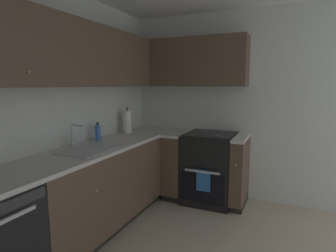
# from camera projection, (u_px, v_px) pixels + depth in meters

# --- Properties ---
(wall_back) EXTENTS (3.98, 0.05, 2.48)m
(wall_back) POSITION_uv_depth(u_px,v_px,m) (33.00, 117.00, 2.52)
(wall_back) COLOR silver
(wall_back) RESTS_ON ground_plane
(wall_right) EXTENTS (0.05, 3.30, 2.48)m
(wall_right) POSITION_uv_depth(u_px,v_px,m) (249.00, 107.00, 3.64)
(wall_right) COLOR silver
(wall_right) RESTS_ON ground_plane
(lower_cabinets_back) EXTENTS (1.79, 0.62, 0.86)m
(lower_cabinets_back) POSITION_uv_depth(u_px,v_px,m) (97.00, 190.00, 2.91)
(lower_cabinets_back) COLOR brown
(lower_cabinets_back) RESTS_ON ground_plane
(countertop_back) EXTENTS (3.00, 0.60, 0.03)m
(countertop_back) POSITION_uv_depth(u_px,v_px,m) (95.00, 149.00, 2.84)
(countertop_back) COLOR beige
(countertop_back) RESTS_ON lower_cabinets_back
(lower_cabinets_right) EXTENTS (0.62, 1.04, 0.86)m
(lower_cabinets_right) POSITION_uv_depth(u_px,v_px,m) (199.00, 168.00, 3.70)
(lower_cabinets_right) COLOR brown
(lower_cabinets_right) RESTS_ON ground_plane
(countertop_right) EXTENTS (0.60, 1.04, 0.03)m
(countertop_right) POSITION_uv_depth(u_px,v_px,m) (200.00, 135.00, 3.63)
(countertop_right) COLOR beige
(countertop_right) RESTS_ON lower_cabinets_right
(oven_range) EXTENTS (0.68, 0.62, 1.05)m
(oven_range) POSITION_uv_depth(u_px,v_px,m) (210.00, 167.00, 3.65)
(oven_range) COLOR black
(oven_range) RESTS_ON ground_plane
(upper_cabinets_back) EXTENTS (2.68, 0.34, 0.63)m
(upper_cabinets_back) POSITION_uv_depth(u_px,v_px,m) (68.00, 53.00, 2.61)
(upper_cabinets_back) COLOR brown
(upper_cabinets_right) EXTENTS (0.32, 1.59, 0.63)m
(upper_cabinets_right) POSITION_uv_depth(u_px,v_px,m) (187.00, 63.00, 3.71)
(upper_cabinets_right) COLOR brown
(sink) EXTENTS (0.61, 0.40, 0.10)m
(sink) POSITION_uv_depth(u_px,v_px,m) (91.00, 153.00, 2.74)
(sink) COLOR #B7B7BC
(sink) RESTS_ON countertop_back
(faucet) EXTENTS (0.07, 0.16, 0.24)m
(faucet) POSITION_uv_depth(u_px,v_px,m) (74.00, 134.00, 2.80)
(faucet) COLOR silver
(faucet) RESTS_ON countertop_back
(soap_bottle) EXTENTS (0.07, 0.07, 0.21)m
(soap_bottle) POSITION_uv_depth(u_px,v_px,m) (98.00, 133.00, 3.15)
(soap_bottle) COLOR #3F72BF
(soap_bottle) RESTS_ON countertop_back
(paper_towel_roll) EXTENTS (0.11, 0.11, 0.35)m
(paper_towel_roll) POSITION_uv_depth(u_px,v_px,m) (127.00, 122.00, 3.67)
(paper_towel_roll) COLOR white
(paper_towel_roll) RESTS_ON countertop_back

